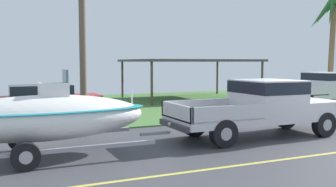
{
  "coord_description": "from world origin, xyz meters",
  "views": [
    {
      "loc": [
        -9.38,
        -9.11,
        2.39
      ],
      "look_at": [
        -4.31,
        2.16,
        1.39
      ],
      "focal_mm": 40.99,
      "sensor_mm": 36.0,
      "label": 1
    }
  ],
  "objects_px": {
    "parked_pickup_background": "(326,88)",
    "utility_pole": "(82,25)",
    "pickup_truck_towing": "(266,105)",
    "parked_sedan_near": "(45,100)",
    "boat_on_trailer": "(43,117)",
    "palm_tree_near_right": "(334,20)",
    "carport_awning": "(190,61)"
  },
  "relations": [
    {
      "from": "parked_pickup_background",
      "to": "utility_pole",
      "type": "distance_m",
      "value": 13.8
    },
    {
      "from": "pickup_truck_towing",
      "to": "parked_sedan_near",
      "type": "xyz_separation_m",
      "value": [
        -5.96,
        8.09,
        -0.35
      ]
    },
    {
      "from": "utility_pole",
      "to": "boat_on_trailer",
      "type": "bearing_deg",
      "value": -115.97
    },
    {
      "from": "palm_tree_near_right",
      "to": "pickup_truck_towing",
      "type": "bearing_deg",
      "value": -146.67
    },
    {
      "from": "pickup_truck_towing",
      "to": "parked_sedan_near",
      "type": "relative_size",
      "value": 1.26
    },
    {
      "from": "pickup_truck_towing",
      "to": "boat_on_trailer",
      "type": "height_order",
      "value": "boat_on_trailer"
    },
    {
      "from": "pickup_truck_towing",
      "to": "boat_on_trailer",
      "type": "bearing_deg",
      "value": -180.0
    },
    {
      "from": "palm_tree_near_right",
      "to": "utility_pole",
      "type": "relative_size",
      "value": 0.88
    },
    {
      "from": "parked_pickup_background",
      "to": "palm_tree_near_right",
      "type": "bearing_deg",
      "value": 34.78
    },
    {
      "from": "utility_pole",
      "to": "pickup_truck_towing",
      "type": "bearing_deg",
      "value": -35.86
    },
    {
      "from": "pickup_truck_towing",
      "to": "boat_on_trailer",
      "type": "distance_m",
      "value": 6.94
    },
    {
      "from": "pickup_truck_towing",
      "to": "parked_pickup_background",
      "type": "distance_m",
      "value": 9.9
    },
    {
      "from": "utility_pole",
      "to": "palm_tree_near_right",
      "type": "bearing_deg",
      "value": 10.79
    },
    {
      "from": "palm_tree_near_right",
      "to": "utility_pole",
      "type": "xyz_separation_m",
      "value": [
        -15.17,
        -2.89,
        -1.15
      ]
    },
    {
      "from": "boat_on_trailer",
      "to": "parked_sedan_near",
      "type": "relative_size",
      "value": 1.34
    },
    {
      "from": "boat_on_trailer",
      "to": "parked_sedan_near",
      "type": "xyz_separation_m",
      "value": [
        0.98,
        8.09,
        -0.35
      ]
    },
    {
      "from": "pickup_truck_towing",
      "to": "boat_on_trailer",
      "type": "xyz_separation_m",
      "value": [
        -6.94,
        -0.0,
        -0.01
      ]
    },
    {
      "from": "pickup_truck_towing",
      "to": "parked_sedan_near",
      "type": "bearing_deg",
      "value": 126.38
    },
    {
      "from": "palm_tree_near_right",
      "to": "boat_on_trailer",
      "type": "bearing_deg",
      "value": -158.75
    },
    {
      "from": "pickup_truck_towing",
      "to": "palm_tree_near_right",
      "type": "bearing_deg",
      "value": 33.33
    },
    {
      "from": "pickup_truck_towing",
      "to": "carport_awning",
      "type": "bearing_deg",
      "value": 73.97
    },
    {
      "from": "boat_on_trailer",
      "to": "parked_pickup_background",
      "type": "bearing_deg",
      "value": 19.49
    },
    {
      "from": "parked_pickup_background",
      "to": "parked_sedan_near",
      "type": "height_order",
      "value": "parked_pickup_background"
    },
    {
      "from": "pickup_truck_towing",
      "to": "carport_awning",
      "type": "height_order",
      "value": "carport_awning"
    },
    {
      "from": "pickup_truck_towing",
      "to": "parked_sedan_near",
      "type": "distance_m",
      "value": 10.05
    },
    {
      "from": "pickup_truck_towing",
      "to": "palm_tree_near_right",
      "type": "relative_size",
      "value": 0.96
    },
    {
      "from": "carport_awning",
      "to": "palm_tree_near_right",
      "type": "relative_size",
      "value": 1.26
    },
    {
      "from": "carport_awning",
      "to": "palm_tree_near_right",
      "type": "distance_m",
      "value": 8.85
    },
    {
      "from": "pickup_truck_towing",
      "to": "carport_awning",
      "type": "distance_m",
      "value": 12.58
    },
    {
      "from": "parked_pickup_background",
      "to": "utility_pole",
      "type": "xyz_separation_m",
      "value": [
        -13.43,
        -1.68,
        2.67
      ]
    },
    {
      "from": "parked_sedan_near",
      "to": "palm_tree_near_right",
      "type": "height_order",
      "value": "palm_tree_near_right"
    },
    {
      "from": "carport_awning",
      "to": "parked_pickup_background",
      "type": "bearing_deg",
      "value": -53.78
    }
  ]
}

